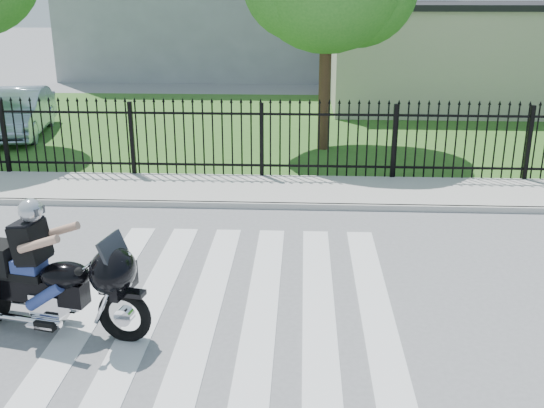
{
  "coord_description": "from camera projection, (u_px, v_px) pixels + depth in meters",
  "views": [
    {
      "loc": [
        0.94,
        -8.16,
        4.31
      ],
      "look_at": [
        0.46,
        1.39,
        1.0
      ],
      "focal_mm": 42.0,
      "sensor_mm": 36.0,
      "label": 1
    }
  ],
  "objects": [
    {
      "name": "building_low_roof",
      "position": [
        474.0,
        5.0,
        22.76
      ],
      "size": [
        10.2,
        6.2,
        0.2
      ],
      "primitive_type": "cube",
      "color": "black",
      "rests_on": "building_low"
    },
    {
      "name": "building_low",
      "position": [
        469.0,
        58.0,
        23.36
      ],
      "size": [
        10.0,
        6.0,
        3.5
      ],
      "primitive_type": "cube",
      "color": "#B6B097",
      "rests_on": "ground"
    },
    {
      "name": "crosswalk",
      "position": [
        235.0,
        300.0,
        9.16
      ],
      "size": [
        5.0,
        5.5,
        0.01
      ],
      "primitive_type": null,
      "color": "silver",
      "rests_on": "ground"
    },
    {
      "name": "sidewalk",
      "position": [
        259.0,
        190.0,
        13.86
      ],
      "size": [
        40.0,
        2.0,
        0.12
      ],
      "primitive_type": "cube",
      "color": "#ADAAA3",
      "rests_on": "ground"
    },
    {
      "name": "ground",
      "position": [
        235.0,
        300.0,
        9.16
      ],
      "size": [
        120.0,
        120.0,
        0.0
      ],
      "primitive_type": "plane",
      "color": "slate",
      "rests_on": "ground"
    },
    {
      "name": "motorcycle_rider",
      "position": [
        43.0,
        277.0,
        8.16
      ],
      "size": [
        2.77,
        1.28,
        1.85
      ],
      "rotation": [
        0.0,
        0.0,
        -0.2
      ],
      "color": "black",
      "rests_on": "ground"
    },
    {
      "name": "parked_car",
      "position": [
        18.0,
        113.0,
        18.87
      ],
      "size": [
        2.22,
        4.39,
        1.38
      ],
      "primitive_type": "imported",
      "rotation": [
        0.0,
        0.0,
        0.19
      ],
      "color": "#A2B5CC",
      "rests_on": "grass_strip"
    },
    {
      "name": "iron_fence",
      "position": [
        262.0,
        142.0,
        14.53
      ],
      "size": [
        26.0,
        0.04,
        1.8
      ],
      "color": "black",
      "rests_on": "ground"
    },
    {
      "name": "grass_strip",
      "position": [
        274.0,
        125.0,
        20.48
      ],
      "size": [
        40.0,
        12.0,
        0.02
      ],
      "primitive_type": "cube",
      "color": "#305C1F",
      "rests_on": "ground"
    },
    {
      "name": "curb",
      "position": [
        256.0,
        205.0,
        12.92
      ],
      "size": [
        40.0,
        0.12,
        0.12
      ],
      "primitive_type": "cube",
      "color": "#ADAAA3",
      "rests_on": "ground"
    }
  ]
}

